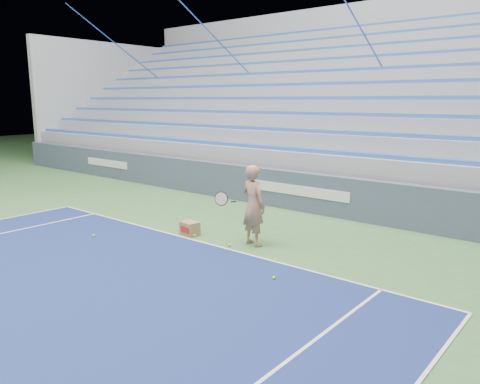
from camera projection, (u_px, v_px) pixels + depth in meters
The scene contains 9 objects.
sponsor_barrier at pixel (300, 191), 13.21m from camera, with size 30.00×0.32×1.10m.
bleachers at pixel (385, 120), 17.19m from camera, with size 31.00×9.15×7.30m.
tennis_player at pixel (253, 205), 9.99m from camera, with size 0.96×0.89×1.75m.
ball_box at pixel (190, 228), 10.88m from camera, with size 0.46×0.38×0.31m.
tennis_ball_0 at pixel (276, 260), 9.10m from camera, with size 0.07×0.07×0.07m, color #BEE52F.
tennis_ball_1 at pixel (274, 278), 8.18m from camera, with size 0.07×0.07×0.07m, color #BEE52F.
tennis_ball_2 at pixel (229, 245), 10.02m from camera, with size 0.07×0.07×0.07m, color #BEE52F.
tennis_ball_3 at pixel (94, 236), 10.72m from camera, with size 0.07×0.07×0.07m, color #BEE52F.
tennis_ball_4 at pixel (195, 236), 10.72m from camera, with size 0.07×0.07×0.07m, color #BEE52F.
Camera 1 is at (6.93, 4.79, 3.10)m, focal length 35.00 mm.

